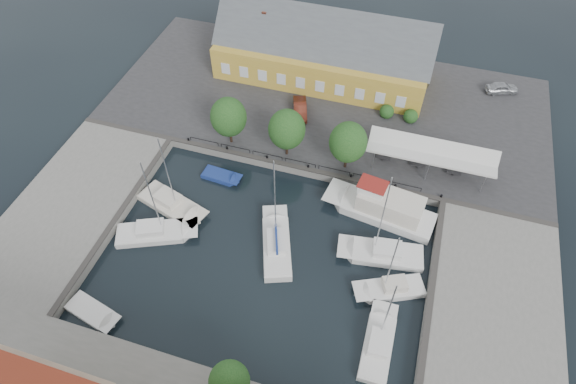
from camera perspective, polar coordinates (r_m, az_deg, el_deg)
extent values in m
plane|color=black|center=(49.90, -2.05, -6.14)|extent=(140.00, 140.00, 0.00)
cube|color=#2D2D30|center=(64.69, 4.54, 10.45)|extent=(56.00, 26.00, 1.00)
cube|color=slate|center=(57.20, -24.14, -1.51)|extent=(12.00, 24.00, 1.00)
cube|color=slate|center=(48.91, 23.08, -13.53)|extent=(12.00, 24.00, 1.00)
cube|color=#383533|center=(55.23, 1.32, 2.95)|extent=(56.00, 0.60, 0.12)
cube|color=#383533|center=(53.80, -19.50, -2.59)|extent=(0.60, 24.00, 0.12)
cube|color=#383533|center=(47.35, 16.55, -11.93)|extent=(0.60, 24.00, 0.12)
cylinder|color=black|center=(59.47, -11.72, 6.10)|extent=(0.24, 0.24, 0.40)
cylinder|color=black|center=(57.63, -7.24, 5.17)|extent=(0.24, 0.24, 0.40)
cylinder|color=black|center=(56.18, -2.51, 4.14)|extent=(0.24, 0.24, 0.40)
cylinder|color=black|center=(55.15, 2.41, 3.05)|extent=(0.24, 0.24, 0.40)
cylinder|color=black|center=(54.56, 7.47, 1.89)|extent=(0.24, 0.24, 0.40)
cylinder|color=black|center=(54.42, 12.60, 0.71)|extent=(0.24, 0.24, 0.40)
cylinder|color=black|center=(54.74, 17.70, -0.48)|extent=(0.24, 0.24, 0.40)
cube|color=gold|center=(67.30, 4.07, 15.17)|extent=(28.00, 10.00, 4.50)
cube|color=#474C51|center=(65.38, 4.24, 17.69)|extent=(28.56, 7.60, 7.60)
cube|color=gold|center=(74.79, -2.56, 18.64)|extent=(6.00, 6.00, 3.50)
cube|color=brown|center=(66.38, -2.79, 20.16)|extent=(0.60, 0.60, 1.20)
cube|color=silver|center=(55.54, 16.68, 4.60)|extent=(14.00, 4.00, 0.25)
cylinder|color=silver|center=(55.07, 10.09, 3.77)|extent=(0.10, 0.10, 2.70)
cylinder|color=silver|center=(57.67, 10.75, 6.22)|extent=(0.10, 0.10, 2.70)
cylinder|color=silver|center=(55.18, 16.17, 2.35)|extent=(0.10, 0.10, 2.70)
cylinder|color=silver|center=(57.78, 16.57, 4.85)|extent=(0.10, 0.10, 2.70)
cylinder|color=silver|center=(55.94, 22.15, 0.93)|extent=(0.10, 0.10, 2.70)
cylinder|color=silver|center=(58.50, 22.30, 3.46)|extent=(0.10, 0.10, 2.70)
cylinder|color=black|center=(57.96, -6.80, 6.70)|extent=(0.30, 0.30, 2.10)
ellipsoid|color=#194518|center=(56.08, -7.07, 8.81)|extent=(4.20, 4.20, 4.83)
cylinder|color=black|center=(56.06, -0.14, 5.30)|extent=(0.30, 0.30, 2.10)
ellipsoid|color=#194518|center=(54.11, -0.14, 7.45)|extent=(4.20, 4.20, 4.83)
cylinder|color=black|center=(54.98, 6.86, 3.75)|extent=(0.30, 0.30, 2.10)
ellipsoid|color=#194518|center=(53.00, 7.14, 5.88)|extent=(4.20, 4.20, 4.83)
imported|color=#B1B4B9|center=(70.94, 24.04, 11.20)|extent=(4.56, 3.01, 1.44)
imported|color=#561F13|center=(61.66, 1.44, 9.83)|extent=(3.00, 4.88, 1.52)
cube|color=white|center=(49.25, -1.33, -6.93)|extent=(5.06, 7.70, 1.50)
cube|color=white|center=(49.10, -1.40, -5.54)|extent=(5.46, 9.01, 0.08)
cube|color=white|center=(48.31, -1.37, -5.93)|extent=(2.73, 3.35, 0.90)
cylinder|color=silver|center=(45.14, -1.55, -1.09)|extent=(0.12, 0.12, 10.81)
cube|color=navy|center=(47.59, -1.38, -5.60)|extent=(1.47, 3.45, 0.22)
cube|color=white|center=(52.96, 11.70, -2.78)|extent=(10.22, 5.08, 1.80)
cube|color=white|center=(52.34, 10.60, -1.70)|extent=(12.13, 5.23, 0.08)
cube|color=silver|center=(51.42, 12.04, -1.42)|extent=(7.11, 4.08, 2.20)
cube|color=white|center=(50.59, 9.95, 0.41)|extent=(2.96, 2.39, 1.20)
cube|color=maroon|center=(50.11, 10.05, 0.89)|extent=(3.22, 2.54, 0.10)
cube|color=white|center=(50.01, 11.67, -7.41)|extent=(7.32, 3.89, 1.30)
cube|color=white|center=(49.35, 10.79, -6.87)|extent=(8.69, 3.97, 0.08)
cube|color=white|center=(49.05, 11.68, -6.66)|extent=(3.04, 2.37, 0.90)
cylinder|color=silver|center=(44.96, 11.11, -2.97)|extent=(0.12, 0.12, 10.91)
cube|color=white|center=(48.09, 12.46, -11.30)|extent=(5.97, 4.41, 1.30)
cube|color=white|center=(47.32, 11.79, -11.02)|extent=(6.93, 4.79, 0.08)
cube|color=silver|center=(47.07, 12.53, -10.64)|extent=(2.66, 2.35, 0.90)
cylinder|color=silver|center=(43.75, 12.12, -8.46)|extent=(0.12, 0.12, 8.27)
cube|color=white|center=(45.15, 10.47, -17.95)|extent=(2.50, 6.19, 1.30)
cube|color=white|center=(44.84, 10.78, -16.72)|extent=(2.41, 7.42, 0.08)
cube|color=white|center=(44.17, 10.72, -17.19)|extent=(1.69, 2.48, 0.90)
cylinder|color=silver|center=(41.24, 11.76, -13.75)|extent=(0.12, 0.12, 8.62)
cube|color=silver|center=(54.53, -13.95, -1.42)|extent=(7.22, 4.73, 1.30)
cube|color=silver|center=(53.55, -13.45, -1.35)|extent=(8.46, 5.02, 0.08)
cube|color=silver|center=(53.57, -14.05, -0.72)|extent=(3.13, 2.67, 0.90)
cylinder|color=silver|center=(49.62, -14.05, 2.00)|extent=(0.12, 0.12, 10.00)
cube|color=white|center=(52.43, -15.93, -4.92)|extent=(7.38, 5.28, 1.30)
cube|color=white|center=(51.71, -15.17, -4.41)|extent=(8.59, 5.73, 0.08)
cube|color=white|center=(51.49, -16.01, -4.16)|extent=(3.26, 2.83, 0.90)
cylinder|color=silver|center=(47.76, -15.77, -0.81)|extent=(0.12, 0.12, 10.15)
cube|color=white|center=(49.53, -22.40, -12.94)|extent=(4.75, 3.03, 0.90)
cube|color=white|center=(48.84, -22.13, -13.00)|extent=(5.59, 3.15, 0.08)
cube|color=navy|center=(56.18, -8.19, 1.84)|extent=(3.85, 2.12, 0.80)
cube|color=navy|center=(55.68, -7.81, 2.02)|extent=(4.58, 2.10, 0.08)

